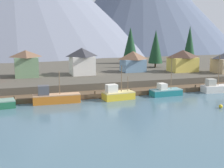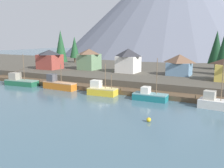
% 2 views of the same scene
% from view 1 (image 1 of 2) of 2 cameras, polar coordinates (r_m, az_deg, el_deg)
% --- Properties ---
extents(ground_plane, '(400.00, 400.00, 1.00)m').
position_cam_1_polar(ground_plane, '(84.78, -3.93, 0.01)').
color(ground_plane, '#476675').
extents(dock, '(80.00, 4.00, 1.60)m').
position_cam_1_polar(dock, '(67.57, -0.22, -1.72)').
color(dock, brown).
rests_on(dock, ground_plane).
extents(shoreline_bank, '(400.00, 56.00, 2.50)m').
position_cam_1_polar(shoreline_bank, '(96.06, -5.69, 2.24)').
color(shoreline_bank, '#4C473D').
rests_on(shoreline_bank, ground_plane).
extents(mountain_east_peak, '(128.61, 128.61, 65.05)m').
position_cam_1_polar(mountain_east_peak, '(220.14, 5.56, 14.84)').
color(mountain_east_peak, '#4C566B').
rests_on(mountain_east_peak, ground_plane).
extents(mountain_far_ridge, '(65.49, 65.49, 46.08)m').
position_cam_1_polar(mountain_far_ridge, '(237.28, 12.21, 12.02)').
color(mountain_far_ridge, slate).
rests_on(mountain_far_ridge, ground_plane).
extents(fishing_boat_orange, '(9.18, 2.58, 6.27)m').
position_cam_1_polar(fishing_boat_orange, '(61.53, -10.46, -2.43)').
color(fishing_boat_orange, '#CC6B1E').
rests_on(fishing_boat_orange, ground_plane).
extents(fishing_boat_yellow, '(6.60, 3.49, 6.96)m').
position_cam_1_polar(fishing_boat_yellow, '(63.87, 0.97, -1.88)').
color(fishing_boat_yellow, gold).
rests_on(fishing_boat_yellow, ground_plane).
extents(fishing_boat_teal, '(6.91, 2.97, 8.59)m').
position_cam_1_polar(fishing_boat_teal, '(68.52, 9.75, -1.35)').
color(fishing_boat_teal, '#196B70').
rests_on(fishing_boat_teal, ground_plane).
extents(fishing_boat_white, '(6.57, 3.28, 8.64)m').
position_cam_1_polar(fishing_boat_white, '(74.99, 18.36, -0.62)').
color(fishing_boat_white, silver).
rests_on(fishing_boat_white, ground_plane).
extents(house_white, '(6.12, 6.47, 6.95)m').
position_cam_1_polar(house_white, '(81.66, -5.52, 4.24)').
color(house_white, silver).
rests_on(house_white, shoreline_bank).
extents(house_yellow, '(7.60, 5.71, 6.01)m').
position_cam_1_polar(house_yellow, '(89.17, 12.83, 4.22)').
color(house_yellow, gold).
rests_on(house_yellow, shoreline_bank).
extents(house_green, '(5.89, 6.42, 6.60)m').
position_cam_1_polar(house_green, '(80.48, -15.47, 3.70)').
color(house_green, '#6B8E66').
rests_on(house_green, shoreline_bank).
extents(house_blue, '(6.36, 5.46, 5.69)m').
position_cam_1_polar(house_blue, '(86.97, 3.87, 4.20)').
color(house_blue, '#6689A8').
rests_on(house_blue, shoreline_bank).
extents(conifer_near_left, '(4.94, 4.94, 12.33)m').
position_cam_1_polar(conifer_near_left, '(107.62, 3.39, 7.55)').
color(conifer_near_left, '#4C3823').
rests_on(conifer_near_left, shoreline_bank).
extents(conifer_mid_left, '(4.42, 4.42, 11.48)m').
position_cam_1_polar(conifer_mid_left, '(97.03, 8.01, 6.81)').
color(conifer_mid_left, '#4C3823').
rests_on(conifer_mid_left, shoreline_bank).
extents(conifer_mid_right, '(3.98, 3.98, 12.81)m').
position_cam_1_polar(conifer_mid_right, '(116.64, 14.03, 7.62)').
color(conifer_mid_right, '#4C3823').
rests_on(conifer_mid_right, shoreline_bank).
extents(channel_buoy, '(0.70, 0.70, 0.70)m').
position_cam_1_polar(channel_buoy, '(60.43, 19.29, -3.88)').
color(channel_buoy, gold).
rests_on(channel_buoy, ground_plane).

